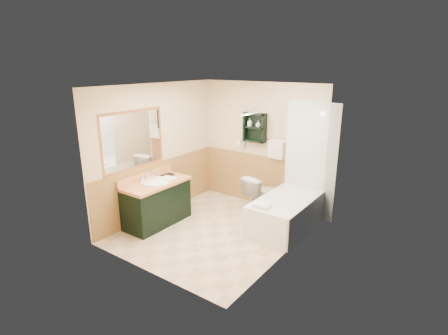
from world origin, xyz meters
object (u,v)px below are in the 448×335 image
wall_shelf (255,128)px  soap_bottle_b (258,125)px  hair_dryer (242,143)px  toilet (261,194)px  vanity_book (164,169)px  soap_bottle_a (250,124)px  bathtub (286,213)px  vanity (157,203)px

wall_shelf → soap_bottle_b: size_ratio=4.54×
wall_shelf → hair_dryer: size_ratio=2.29×
wall_shelf → hair_dryer: 0.46m
toilet → vanity_book: size_ratio=3.42×
soap_bottle_a → vanity_book: bearing=-124.7°
wall_shelf → toilet: (0.34, -0.27, -1.19)m
hair_dryer → soap_bottle_b: bearing=-4.5°
bathtub → vanity_book: vanity_book is taller
soap_bottle_a → vanity: bearing=-114.2°
soap_bottle_a → soap_bottle_b: size_ratio=1.21×
wall_shelf → hair_dryer: (-0.30, 0.02, -0.35)m
vanity → bathtub: bearing=31.1°
bathtub → vanity_book: size_ratio=7.03×
hair_dryer → vanity: (-0.59, -1.79, -0.81)m
hair_dryer → toilet: 1.10m
soap_bottle_b → wall_shelf: bearing=176.5°
bathtub → soap_bottle_b: (-0.94, 0.60, 1.34)m
bathtub → soap_bottle_a: 1.85m
hair_dryer → soap_bottle_a: 0.44m
vanity_book → soap_bottle_b: soap_bottle_b is taller
vanity → hair_dryer: bearing=71.6°
toilet → soap_bottle_b: 1.31m
bathtub → vanity: bearing=-148.9°
toilet → soap_bottle_a: size_ratio=4.98×
hair_dryer → vanity_book: (-0.76, -1.41, -0.32)m
bathtub → vanity_book: (-2.08, -0.77, 0.61)m
vanity → vanity_book: size_ratio=5.68×
bathtub → toilet: 0.77m
vanity_book → soap_bottle_b: (1.14, 1.38, 0.73)m
bathtub → soap_bottle_a: (-1.13, 0.60, 1.33)m
soap_bottle_b → toilet: bearing=-45.7°
vanity → soap_bottle_b: bearing=61.0°
hair_dryer → soap_bottle_a: size_ratio=1.64×
bathtub → soap_bottle_b: bearing=147.4°
hair_dryer → vanity: size_ratio=0.20×
toilet → soap_bottle_a: bearing=-17.4°
soap_bottle_b → hair_dryer: bearing=175.5°
wall_shelf → soap_bottle_a: 0.12m
toilet → soap_bottle_b: soap_bottle_b is taller
vanity → bathtub: (1.92, 1.16, -0.12)m
soap_bottle_a → soap_bottle_b: bearing=0.0°
vanity → soap_bottle_b: size_ratio=10.01×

